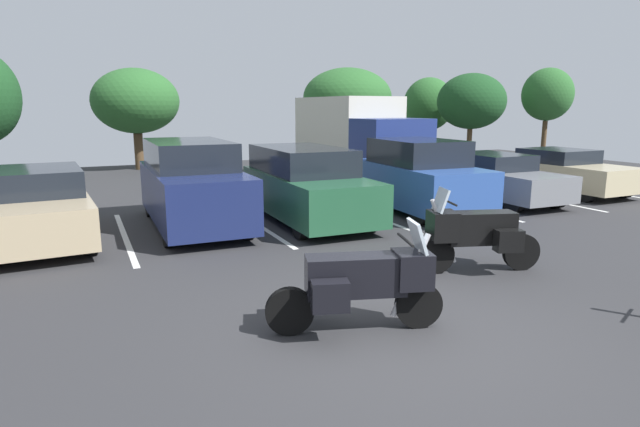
% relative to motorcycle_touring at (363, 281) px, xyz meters
% --- Properties ---
extents(ground, '(44.00, 44.00, 0.10)m').
position_rel_motorcycle_touring_xyz_m(ground, '(0.40, -0.39, -0.70)').
color(ground, '#2D2D30').
extents(motorcycle_touring, '(2.18, 1.11, 1.39)m').
position_rel_motorcycle_touring_xyz_m(motorcycle_touring, '(0.00, 0.00, 0.00)').
color(motorcycle_touring, black).
rests_on(motorcycle_touring, ground).
extents(motorcycle_third, '(2.10, 1.10, 1.45)m').
position_rel_motorcycle_touring_xyz_m(motorcycle_third, '(2.89, 1.33, 0.03)').
color(motorcycle_third, black).
rests_on(motorcycle_third, ground).
extents(parking_stripes, '(27.07, 5.09, 0.01)m').
position_rel_motorcycle_touring_xyz_m(parking_stripes, '(-0.81, 6.44, -0.65)').
color(parking_stripes, silver).
rests_on(parking_stripes, ground).
extents(car_tan, '(2.20, 4.62, 1.53)m').
position_rel_motorcycle_touring_xyz_m(car_tan, '(-3.94, 6.68, 0.09)').
color(car_tan, tan).
rests_on(car_tan, ground).
extents(car_navy, '(1.95, 4.87, 1.99)m').
position_rel_motorcycle_touring_xyz_m(car_navy, '(-0.73, 6.88, 0.34)').
color(car_navy, navy).
rests_on(car_navy, ground).
extents(car_green, '(2.01, 4.81, 1.78)m').
position_rel_motorcycle_touring_xyz_m(car_green, '(1.96, 6.38, 0.24)').
color(car_green, '#235638').
rests_on(car_green, ground).
extents(car_blue, '(2.17, 4.39, 1.92)m').
position_rel_motorcycle_touring_xyz_m(car_blue, '(5.14, 6.17, 0.28)').
color(car_blue, '#2D519E').
rests_on(car_blue, ground).
extents(car_grey, '(1.84, 4.31, 1.40)m').
position_rel_motorcycle_touring_xyz_m(car_grey, '(8.14, 6.48, 0.05)').
color(car_grey, slate).
rests_on(car_grey, ground).
extents(car_champagne, '(1.99, 4.40, 1.41)m').
position_rel_motorcycle_touring_xyz_m(car_champagne, '(11.26, 6.80, 0.05)').
color(car_champagne, '#C1B289').
rests_on(car_champagne, ground).
extents(box_truck, '(2.62, 6.33, 3.14)m').
position_rel_motorcycle_touring_xyz_m(box_truck, '(6.57, 12.37, 0.98)').
color(box_truck, navy).
rests_on(box_truck, ground).
extents(tree_left, '(3.76, 3.76, 4.45)m').
position_rel_motorcycle_touring_xyz_m(tree_left, '(-0.61, 19.53, 2.36)').
color(tree_left, '#4C3823').
rests_on(tree_left, ground).
extents(tree_rear, '(2.66, 2.66, 4.83)m').
position_rel_motorcycle_touring_xyz_m(tree_rear, '(20.05, 15.76, 2.77)').
color(tree_rear, '#4C3823').
rests_on(tree_rear, ground).
extents(tree_far_left, '(2.93, 2.93, 4.47)m').
position_rel_motorcycle_touring_xyz_m(tree_far_left, '(15.85, 20.58, 2.27)').
color(tree_far_left, '#4C3823').
rests_on(tree_far_left, ground).
extents(tree_center_right, '(4.69, 4.69, 4.81)m').
position_rel_motorcycle_touring_xyz_m(tree_center_right, '(10.15, 19.97, 2.60)').
color(tree_center_right, '#4C3823').
rests_on(tree_center_right, ground).
extents(tree_far_right, '(3.55, 3.55, 4.50)m').
position_rel_motorcycle_touring_xyz_m(tree_far_right, '(15.83, 16.84, 2.40)').
color(tree_far_right, '#4C3823').
rests_on(tree_far_right, ground).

